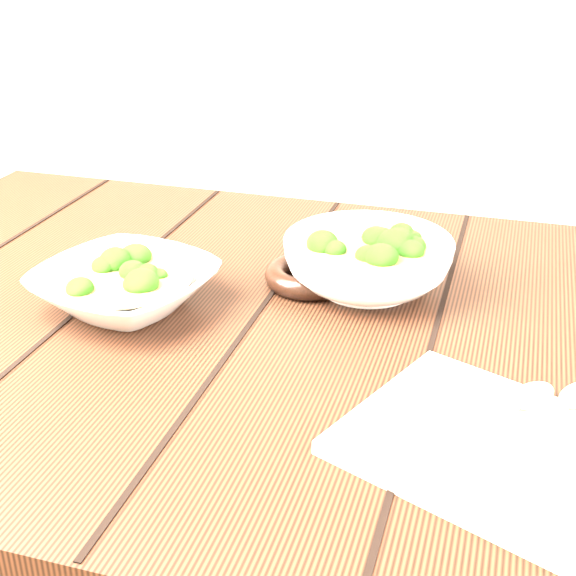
{
  "coord_description": "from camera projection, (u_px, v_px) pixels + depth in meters",
  "views": [
    {
      "loc": [
        0.25,
        -0.76,
        1.17
      ],
      "look_at": [
        0.02,
        -0.02,
        0.8
      ],
      "focal_mm": 50.0,
      "sensor_mm": 36.0,
      "label": 1
    }
  ],
  "objects": [
    {
      "name": "spoon_left",
      "position": [
        510.0,
        412.0,
        0.71
      ],
      "size": [
        0.11,
        0.18,
        0.01
      ],
      "color": "#BCB6A6",
      "rests_on": "napkin"
    },
    {
      "name": "trivet",
      "position": [
        309.0,
        275.0,
        0.98
      ],
      "size": [
        0.13,
        0.13,
        0.03
      ],
      "primitive_type": "torus",
      "rotation": [
        0.0,
        0.0,
        -0.22
      ],
      "color": "black",
      "rests_on": "table"
    },
    {
      "name": "soup_bowl_front",
      "position": [
        125.0,
        286.0,
        0.92
      ],
      "size": [
        0.24,
        0.24,
        0.06
      ],
      "color": "silver",
      "rests_on": "table"
    },
    {
      "name": "spoon_right",
      "position": [
        559.0,
        411.0,
        0.71
      ],
      "size": [
        0.11,
        0.18,
        0.01
      ],
      "color": "#BCB6A6",
      "rests_on": "napkin"
    },
    {
      "name": "table",
      "position": [
        274.0,
        407.0,
        0.96
      ],
      "size": [
        1.2,
        0.8,
        0.75
      ],
      "color": "#351A0F",
      "rests_on": "ground"
    },
    {
      "name": "soup_bowl_back",
      "position": [
        368.0,
        261.0,
        0.96
      ],
      "size": [
        0.21,
        0.21,
        0.07
      ],
      "color": "silver",
      "rests_on": "table"
    },
    {
      "name": "napkin",
      "position": [
        494.0,
        447.0,
        0.68
      ],
      "size": [
        0.3,
        0.27,
        0.01
      ],
      "primitive_type": "cube",
      "rotation": [
        0.0,
        0.0,
        -0.39
      ],
      "color": "beige",
      "rests_on": "table"
    }
  ]
}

